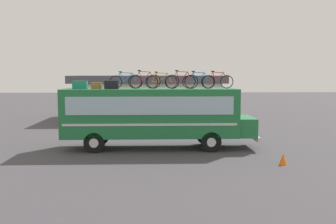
# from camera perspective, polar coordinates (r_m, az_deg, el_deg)

# --- Properties ---
(ground_plane) EXTENTS (120.00, 120.00, 0.00)m
(ground_plane) POSITION_cam_1_polar(r_m,az_deg,el_deg) (21.36, -2.58, -5.30)
(ground_plane) COLOR #423F44
(bus) EXTENTS (10.37, 2.59, 3.25)m
(bus) POSITION_cam_1_polar(r_m,az_deg,el_deg) (21.08, -2.09, -0.19)
(bus) COLOR #1E6B38
(bus) RESTS_ON ground
(luggage_bag_1) EXTENTS (0.75, 0.40, 0.42)m
(luggage_bag_1) POSITION_cam_1_polar(r_m,az_deg,el_deg) (21.10, -12.72, 3.89)
(luggage_bag_1) COLOR #1E7F66
(luggage_bag_1) RESTS_ON bus
(luggage_bag_2) EXTENTS (0.54, 0.37, 0.33)m
(luggage_bag_2) POSITION_cam_1_polar(r_m,az_deg,el_deg) (21.01, -10.40, 3.82)
(luggage_bag_2) COLOR olive
(luggage_bag_2) RESTS_ON bus
(luggage_bag_3) EXTENTS (0.72, 0.47, 0.43)m
(luggage_bag_3) POSITION_cam_1_polar(r_m,az_deg,el_deg) (20.75, -8.23, 3.96)
(luggage_bag_3) COLOR black
(luggage_bag_3) RESTS_ON bus
(rooftop_bicycle_1) EXTENTS (1.78, 0.44, 0.92)m
(rooftop_bicycle_1) POSITION_cam_1_polar(r_m,az_deg,el_deg) (21.10, -6.17, 4.47)
(rooftop_bicycle_1) COLOR black
(rooftop_bicycle_1) RESTS_ON bus
(rooftop_bicycle_2) EXTENTS (1.74, 0.44, 0.98)m
(rooftop_bicycle_2) POSITION_cam_1_polar(r_m,az_deg,el_deg) (20.98, -3.49, 4.55)
(rooftop_bicycle_2) COLOR black
(rooftop_bicycle_2) RESTS_ON bus
(rooftop_bicycle_3) EXTENTS (1.72, 0.44, 0.91)m
(rooftop_bicycle_3) POSITION_cam_1_polar(r_m,az_deg,el_deg) (21.00, -0.97, 4.49)
(rooftop_bicycle_3) COLOR black
(rooftop_bicycle_3) RESTS_ON bus
(rooftop_bicycle_4) EXTENTS (1.75, 0.44, 0.98)m
(rooftop_bicycle_4) POSITION_cam_1_polar(r_m,az_deg,el_deg) (20.73, 2.02, 4.54)
(rooftop_bicycle_4) COLOR black
(rooftop_bicycle_4) RESTS_ON bus
(rooftop_bicycle_5) EXTENTS (1.72, 0.44, 0.94)m
(rooftop_bicycle_5) POSITION_cam_1_polar(r_m,az_deg,el_deg) (20.92, 4.44, 4.50)
(rooftop_bicycle_5) COLOR black
(rooftop_bicycle_5) RESTS_ON bus
(rooftop_bicycle_6) EXTENTS (1.70, 0.44, 0.95)m
(rooftop_bicycle_6) POSITION_cam_1_polar(r_m,az_deg,el_deg) (21.21, 7.25, 4.49)
(rooftop_bicycle_6) COLOR black
(rooftop_bicycle_6) RESTS_ON bus
(roadside_building) EXTENTS (13.15, 7.56, 3.85)m
(roadside_building) POSITION_cam_1_polar(r_m,az_deg,el_deg) (35.27, -2.88, 2.30)
(roadside_building) COLOR silver
(roadside_building) RESTS_ON ground
(traffic_cone) EXTENTS (0.36, 0.36, 0.51)m
(traffic_cone) POSITION_cam_1_polar(r_m,az_deg,el_deg) (18.29, 16.45, -6.61)
(traffic_cone) COLOR orange
(traffic_cone) RESTS_ON ground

